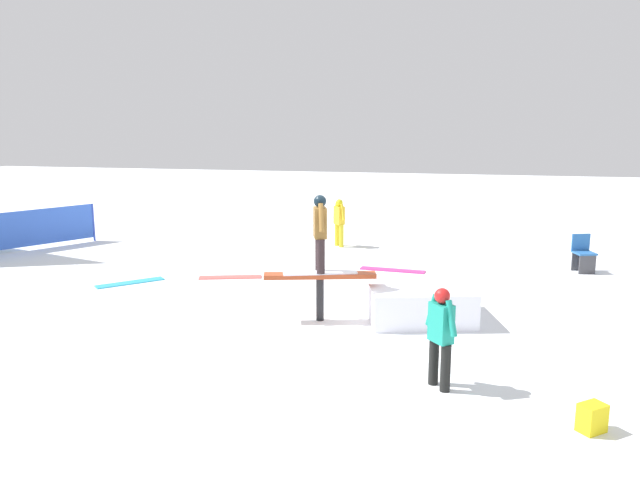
# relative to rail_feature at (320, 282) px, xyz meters

# --- Properties ---
(ground_plane) EXTENTS (60.00, 60.00, 0.00)m
(ground_plane) POSITION_rel_rail_feature_xyz_m (0.00, 0.00, -0.72)
(ground_plane) COLOR white
(rail_feature) EXTENTS (1.99, 0.77, 0.87)m
(rail_feature) POSITION_rel_rail_feature_xyz_m (0.00, 0.00, 0.00)
(rail_feature) COLOR black
(rail_feature) RESTS_ON ground
(snow_kicker_ramp) EXTENTS (2.12, 1.90, 0.63)m
(snow_kicker_ramp) POSITION_rel_rail_feature_xyz_m (-1.72, -0.44, -0.40)
(snow_kicker_ramp) COLOR white
(snow_kicker_ramp) RESTS_ON ground
(main_rider_on_rail) EXTENTS (1.33, 0.70, 1.39)m
(main_rider_on_rail) POSITION_rel_rail_feature_xyz_m (0.00, 0.00, 0.85)
(main_rider_on_rail) COLOR white
(main_rider_on_rail) RESTS_ON rail_feature
(bystander_yellow) EXTENTS (0.44, 0.49, 1.34)m
(bystander_yellow) POSITION_rel_rail_feature_xyz_m (0.80, -6.47, 0.03)
(bystander_yellow) COLOR yellow
(bystander_yellow) RESTS_ON ground
(bystander_teal) EXTENTS (0.46, 0.54, 1.39)m
(bystander_teal) POSITION_rel_rail_feature_xyz_m (-2.15, 2.44, 0.06)
(bystander_teal) COLOR black
(bystander_teal) RESTS_ON ground
(loose_snowboard_cyan) EXTENTS (1.24, 1.22, 0.02)m
(loose_snowboard_cyan) POSITION_rel_rail_feature_xyz_m (4.60, -1.62, -0.70)
(loose_snowboard_cyan) COLOR #2DADD0
(loose_snowboard_cyan) RESTS_ON ground
(loose_snowboard_magenta) EXTENTS (1.56, 0.43, 0.02)m
(loose_snowboard_magenta) POSITION_rel_rail_feature_xyz_m (-0.93, -3.94, -0.70)
(loose_snowboard_magenta) COLOR #D8328C
(loose_snowboard_magenta) RESTS_ON ground
(loose_snowboard_coral) EXTENTS (1.43, 0.66, 0.02)m
(loose_snowboard_coral) POSITION_rel_rail_feature_xyz_m (2.61, -2.52, -0.70)
(loose_snowboard_coral) COLOR #F65C57
(loose_snowboard_coral) RESTS_ON ground
(folding_chair) EXTENTS (0.55, 0.55, 0.88)m
(folding_chair) POSITION_rel_rail_feature_xyz_m (-5.31, -4.76, -0.30)
(folding_chair) COLOR #3F3F44
(folding_chair) RESTS_ON ground
(backpack_on_snow) EXTENTS (0.37, 0.36, 0.34)m
(backpack_on_snow) POSITION_rel_rail_feature_xyz_m (-3.90, 3.30, -0.55)
(backpack_on_snow) COLOR yellow
(backpack_on_snow) RESTS_ON ground
(safety_fence) EXTENTS (2.12, 3.21, 1.10)m
(safety_fence) POSITION_rel_rail_feature_xyz_m (9.02, -4.20, -0.12)
(safety_fence) COLOR blue
(safety_fence) RESTS_ON ground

